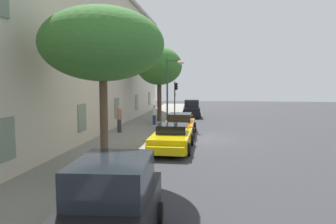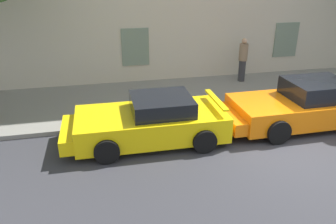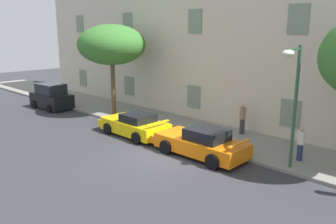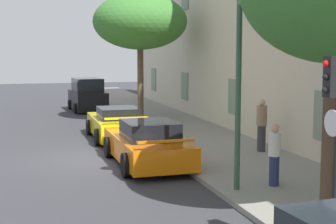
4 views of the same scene
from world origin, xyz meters
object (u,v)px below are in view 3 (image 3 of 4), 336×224
at_px(hatchback_distant, 52,97).
at_px(pedestrian_strolling, 242,118).
at_px(sportscar_red_lead, 133,125).
at_px(tree_near_kerb, 112,45).
at_px(sportscar_yellow_flank, 199,143).
at_px(street_lamp, 292,85).
at_px(pedestrian_admiring, 301,143).

xyz_separation_m(hatchback_distant, pedestrian_strolling, (14.60, 4.00, 0.21)).
bearing_deg(hatchback_distant, sportscar_red_lead, -0.64).
xyz_separation_m(tree_near_kerb, pedestrian_strolling, (9.27, 2.04, -3.88)).
height_order(sportscar_yellow_flank, hatchback_distant, hatchback_distant).
bearing_deg(sportscar_yellow_flank, street_lamp, 12.38).
distance_m(hatchback_distant, pedestrian_admiring, 18.87).
height_order(sportscar_yellow_flank, tree_near_kerb, tree_near_kerb).
bearing_deg(hatchback_distant, sportscar_yellow_flank, -0.31).
bearing_deg(pedestrian_admiring, sportscar_yellow_flank, -149.10).
xyz_separation_m(sportscar_yellow_flank, tree_near_kerb, (-9.42, 2.04, 4.32)).
xyz_separation_m(sportscar_red_lead, pedestrian_admiring, (8.85, 2.41, 0.38)).
xyz_separation_m(street_lamp, pedestrian_admiring, (-0.06, 1.50, -2.83)).
bearing_deg(pedestrian_strolling, sportscar_yellow_flank, -87.86).
height_order(street_lamp, pedestrian_strolling, street_lamp).
distance_m(hatchback_distant, tree_near_kerb, 7.00).
relative_size(pedestrian_admiring, pedestrian_strolling, 0.88).
bearing_deg(sportscar_yellow_flank, sportscar_red_lead, -179.64).
relative_size(street_lamp, pedestrian_admiring, 3.28).
distance_m(tree_near_kerb, street_lamp, 13.56).
bearing_deg(hatchback_distant, pedestrian_strolling, 15.33).
relative_size(sportscar_yellow_flank, pedestrian_admiring, 3.13).
height_order(hatchback_distant, street_lamp, street_lamp).
relative_size(sportscar_red_lead, street_lamp, 0.87).
distance_m(sportscar_yellow_flank, tree_near_kerb, 10.57).
relative_size(sportscar_red_lead, pedestrian_strolling, 2.52).
height_order(hatchback_distant, pedestrian_strolling, pedestrian_strolling).
bearing_deg(pedestrian_admiring, tree_near_kerb, -178.53).
distance_m(sportscar_red_lead, pedestrian_strolling, 6.28).
xyz_separation_m(sportscar_yellow_flank, pedestrian_admiring, (3.98, 2.38, 0.34)).
bearing_deg(pedestrian_admiring, pedestrian_strolling, 157.64).
relative_size(sportscar_red_lead, sportscar_yellow_flank, 0.91).
height_order(sportscar_red_lead, hatchback_distant, hatchback_distant).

